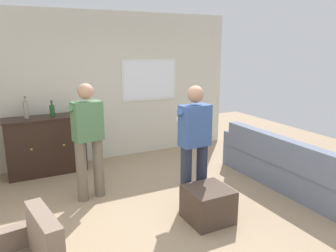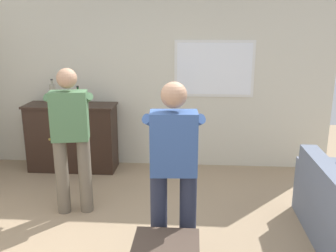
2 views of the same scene
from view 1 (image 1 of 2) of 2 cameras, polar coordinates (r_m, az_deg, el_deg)
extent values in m
plane|color=#9E8466|center=(4.47, 0.39, -15.28)|extent=(10.40, 10.40, 0.00)
cube|color=beige|center=(6.43, -10.57, 6.69)|extent=(5.20, 0.12, 2.80)
cube|color=silver|center=(6.65, -3.26, 8.00)|extent=(1.16, 0.02, 0.83)
cube|color=white|center=(6.65, -3.24, 7.99)|extent=(1.08, 0.03, 0.75)
cube|color=slate|center=(5.54, 19.84, -7.81)|extent=(0.55, 2.23, 0.42)
cube|color=slate|center=(5.26, 18.67, -3.99)|extent=(0.18, 2.23, 0.42)
cube|color=slate|center=(6.33, 12.09, -3.53)|extent=(0.55, 0.18, 0.64)
cube|color=#386BB7|center=(5.36, 19.63, -4.09)|extent=(0.19, 0.42, 0.36)
cube|color=#7F6B5B|center=(3.04, -20.66, -17.84)|extent=(0.24, 0.65, 0.45)
cube|color=black|center=(6.04, -20.41, -3.31)|extent=(1.28, 0.44, 0.97)
cube|color=black|center=(5.92, -20.82, 1.32)|extent=(1.32, 0.48, 0.03)
sphere|color=#B79338|center=(5.78, -22.69, -3.77)|extent=(0.04, 0.04, 0.04)
sphere|color=#B79338|center=(5.83, -17.68, -3.19)|extent=(0.04, 0.04, 0.04)
cylinder|color=#1E4C23|center=(5.87, -19.51, 2.48)|extent=(0.08, 0.08, 0.20)
cylinder|color=#1E4C23|center=(5.85, -19.61, 3.74)|extent=(0.03, 0.03, 0.07)
cylinder|color=#262626|center=(5.84, -19.65, 4.14)|extent=(0.03, 0.03, 0.02)
cylinder|color=gray|center=(5.91, -23.49, 2.58)|extent=(0.08, 0.08, 0.28)
cylinder|color=gray|center=(5.88, -23.65, 4.24)|extent=(0.03, 0.03, 0.07)
cylinder|color=#262626|center=(5.87, -23.69, 4.64)|extent=(0.04, 0.04, 0.02)
cube|color=#47382D|center=(4.29, 6.96, -13.39)|extent=(0.54, 0.54, 0.44)
cylinder|color=#6B6051|center=(4.84, -14.80, -7.65)|extent=(0.15, 0.15, 0.88)
cylinder|color=#6B6051|center=(4.94, -12.00, -7.06)|extent=(0.15, 0.15, 0.88)
cube|color=#4C754C|center=(4.68, -13.87, 0.83)|extent=(0.43, 0.29, 0.55)
sphere|color=tan|center=(4.61, -14.17, 5.86)|extent=(0.22, 0.22, 0.22)
cylinder|color=#4C754C|center=(4.76, -15.99, 2.27)|extent=(0.27, 0.43, 0.29)
cylinder|color=#4C754C|center=(4.85, -13.47, 2.63)|extent=(0.38, 0.37, 0.29)
cube|color=white|center=(4.97, -15.38, 1.77)|extent=(0.15, 0.07, 0.04)
cylinder|color=#282D42|center=(4.46, 3.15, -9.07)|extent=(0.15, 0.15, 0.88)
cylinder|color=#282D42|center=(4.60, 5.87, -8.39)|extent=(0.15, 0.15, 0.88)
cube|color=#385693|center=(4.31, 4.71, 0.08)|extent=(0.41, 0.25, 0.55)
sphere|color=tan|center=(4.23, 4.82, 5.55)|extent=(0.22, 0.22, 0.22)
cylinder|color=#385693|center=(4.35, 2.29, 1.74)|extent=(0.31, 0.42, 0.29)
cylinder|color=#385693|center=(4.48, 4.76, 2.05)|extent=(0.35, 0.39, 0.29)
cube|color=white|center=(4.56, 2.40, 1.21)|extent=(0.15, 0.05, 0.04)
camera|label=2|loc=(2.43, 50.73, 7.72)|focal=40.00mm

